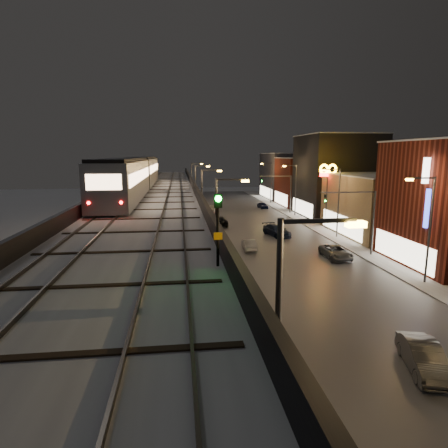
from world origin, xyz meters
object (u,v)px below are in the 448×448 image
car_near_white (249,245)px  car_onc_silver (423,358)px  car_taxi (235,288)px  car_mid_silver (219,221)px  subway_train (136,174)px  car_onc_dark (336,253)px  sign_citgo (431,186)px  rail_signal (218,216)px  car_onc_white (277,231)px  car_far_white (212,209)px  car_onc_red (263,206)px

car_near_white → car_onc_silver: size_ratio=0.85×
car_taxi → car_mid_silver: size_ratio=0.71×
car_taxi → car_near_white: bearing=-104.0°
subway_train → car_mid_silver: bearing=44.5°
car_mid_silver → car_onc_dark: 22.40m
car_mid_silver → subway_train: bearing=44.3°
car_mid_silver → sign_citgo: bearing=121.7°
rail_signal → sign_citgo: sign_citgo is taller
rail_signal → sign_citgo: 26.74m
rail_signal → car_onc_white: size_ratio=0.53×
car_near_white → car_far_white: 28.47m
car_near_white → car_onc_white: car_onc_white is taller
subway_train → car_near_white: (12.82, -4.58, -7.89)m
subway_train → car_onc_red: 36.47m
subway_train → car_onc_dark: (21.15, -9.14, -7.83)m
car_onc_dark → car_onc_red: bearing=89.8°
car_onc_dark → car_onc_red: car_onc_dark is taller
car_onc_white → sign_citgo: bearing=-76.2°
car_near_white → car_onc_red: car_near_white is taller
car_far_white → sign_citgo: (15.82, -38.74, 7.26)m
car_onc_white → car_mid_silver: bearing=114.5°
car_taxi → subway_train: bearing=-61.9°
car_far_white → car_onc_silver: bearing=113.6°
car_onc_dark → sign_citgo: sign_citgo is taller
car_taxi → sign_citgo: sign_citgo is taller
car_onc_dark → car_onc_white: 11.93m
car_taxi → car_onc_red: bearing=-104.1°
car_mid_silver → car_far_white: (0.17, 13.01, 0.03)m
car_onc_white → car_onc_red: 26.16m
subway_train → car_onc_dark: subway_train is taller
subway_train → car_onc_dark: 24.33m
car_onc_red → car_onc_silver: bearing=-101.3°
car_onc_white → car_onc_silver: bearing=-105.8°
car_onc_silver → car_mid_silver: bearing=114.3°
car_far_white → sign_citgo: 42.47m
car_near_white → car_onc_dark: (8.32, -4.57, 0.06)m
car_far_white → car_onc_dark: bearing=124.2°
rail_signal → car_onc_dark: rail_signal is taller
car_near_white → car_onc_dark: bearing=153.9°
car_taxi → car_far_white: 41.95m
subway_train → car_onc_silver: 34.86m
car_near_white → sign_citgo: (14.18, -10.32, 7.38)m
sign_citgo → car_onc_red: bearing=96.9°
car_taxi → car_near_white: (3.64, 13.48, -0.00)m
subway_train → car_onc_red: (21.76, 28.18, -7.89)m
car_near_white → car_onc_silver: (4.15, -24.87, 0.11)m
car_near_white → car_onc_white: (5.02, 6.89, 0.13)m
subway_train → car_taxi: bearing=-63.0°
car_near_white → rail_signal: bearing=79.5°
subway_train → car_far_white: 27.46m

